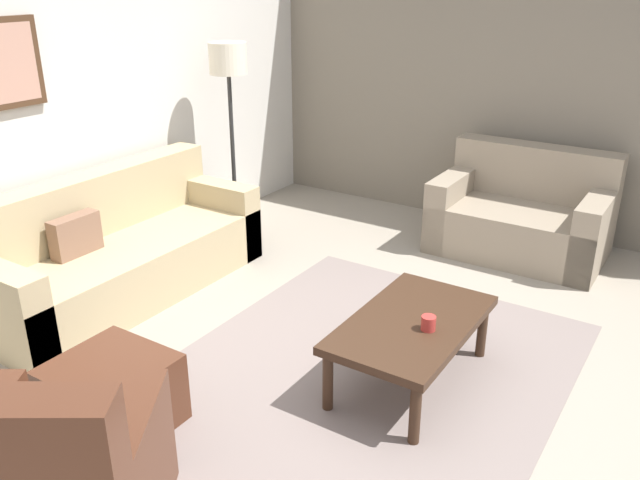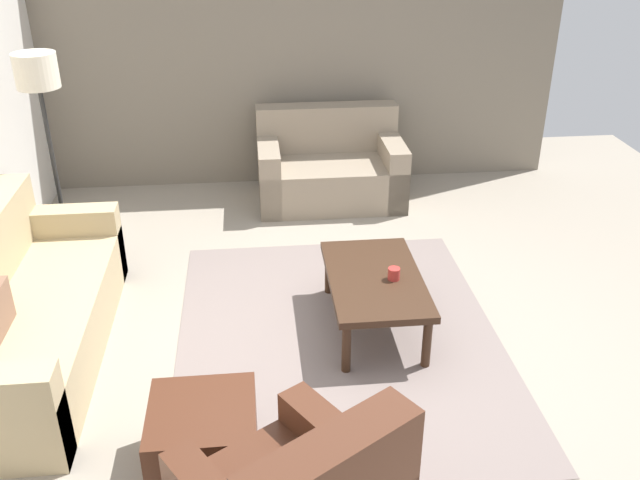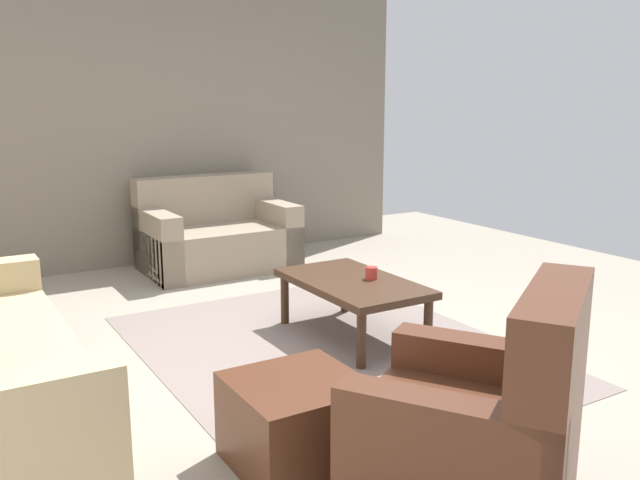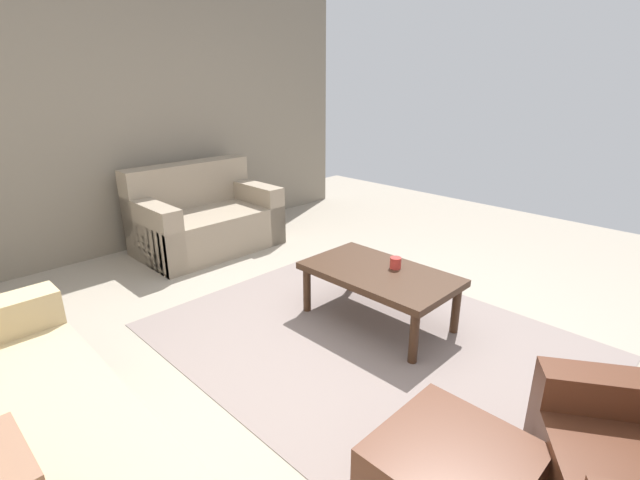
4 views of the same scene
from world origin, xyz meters
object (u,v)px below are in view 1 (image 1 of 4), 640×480
(ottoman, at_px, (113,396))
(couch_main, at_px, (115,254))
(coffee_table, at_px, (412,328))
(couch_loveseat, at_px, (523,217))
(cup, at_px, (428,323))
(lamp_standing, at_px, (229,79))

(ottoman, bearing_deg, couch_main, 48.22)
(ottoman, relative_size, coffee_table, 0.51)
(couch_loveseat, xyz_separation_m, coffee_table, (-2.32, -0.05, 0.06))
(coffee_table, bearing_deg, ottoman, 137.62)
(couch_main, xyz_separation_m, ottoman, (-1.12, -1.25, -0.10))
(cup, xyz_separation_m, lamp_standing, (1.33, 2.49, 0.96))
(couch_loveseat, height_order, lamp_standing, lamp_standing)
(lamp_standing, bearing_deg, cup, -118.10)
(coffee_table, height_order, cup, cup)
(coffee_table, bearing_deg, couch_loveseat, 1.18)
(coffee_table, relative_size, lamp_standing, 0.64)
(couch_loveseat, bearing_deg, couch_main, 136.26)
(couch_loveseat, distance_m, ottoman, 3.72)
(ottoman, bearing_deg, couch_loveseat, -16.87)
(couch_loveseat, relative_size, ottoman, 2.50)
(ottoman, bearing_deg, coffee_table, -42.38)
(couch_main, relative_size, ottoman, 3.94)
(cup, bearing_deg, couch_main, 91.45)
(ottoman, bearing_deg, lamp_standing, 26.30)
(ottoman, xyz_separation_m, lamp_standing, (2.51, 1.24, 1.21))
(cup, distance_m, lamp_standing, 2.98)
(couch_loveseat, bearing_deg, cup, -175.96)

